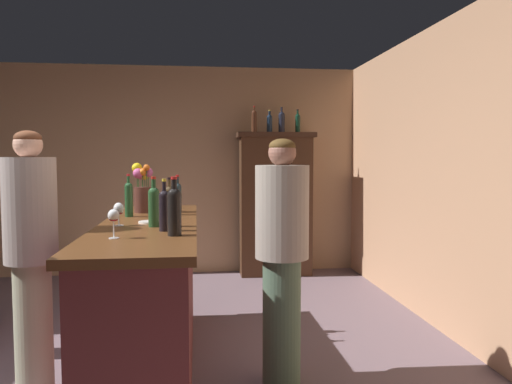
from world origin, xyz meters
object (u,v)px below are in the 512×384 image
Objects in this scene: wine_glass_front at (114,217)px; wine_bottle_chardonnay at (169,199)px; bar_counter at (150,297)px; display_bottle_left at (254,120)px; flower_arrangement at (143,189)px; display_bottle_midleft at (269,122)px; wine_glass_mid at (119,210)px; wine_bottle_pinot at (174,209)px; wine_bottle_malbec at (129,198)px; cheese_plate at (150,222)px; wine_bottle_syrah at (164,208)px; display_bottle_midright at (298,122)px; wine_bottle_riesling at (178,196)px; display_bottle_center at (282,121)px; patron_redhead at (31,251)px; display_cabinet at (275,201)px; wine_bottle_rose at (154,204)px; bartender at (282,251)px.

wine_bottle_chardonnay is at bearing 77.60° from wine_glass_front.
display_bottle_left reaches higher than bar_counter.
display_bottle_midleft is at bearing 57.38° from flower_arrangement.
bar_counter is 0.66m from wine_glass_mid.
wine_bottle_malbec is at bearing 111.45° from wine_bottle_pinot.
wine_bottle_pinot is 0.63m from cheese_plate.
wine_bottle_syrah is at bearing -68.04° from wine_bottle_malbec.
cheese_plate is at bearing -119.81° from display_bottle_midright.
wine_bottle_riesling is 0.87m from wine_glass_mid.
wine_glass_front is (-0.26, -0.25, -0.02)m from wine_bottle_syrah.
wine_bottle_pinot is 1.15× the size of display_bottle_midright.
display_bottle_center is at bearing 63.47° from cheese_plate.
display_bottle_midright is (0.36, 0.00, 0.01)m from display_bottle_midleft.
patron_redhead is at bearing -159.46° from bar_counter.
wine_bottle_malbec is at bearing 90.05° from wine_glass_mid.
wine_bottle_chardonnay is at bearing -111.94° from display_bottle_left.
wine_bottle_syrah is at bearing -72.10° from bar_counter.
wine_bottle_syrah is 1.95× the size of wine_glass_front.
cheese_plate is at bearing -59.35° from bar_counter.
flower_arrangement is 1.26× the size of display_bottle_center.
wine_bottle_pinot is 1.16× the size of wine_bottle_chardonnay.
display_cabinet is 0.99m from display_bottle_midleft.
wine_bottle_syrah reaches higher than cheese_plate.
display_cabinet is at bearing 57.17° from patron_redhead.
wine_glass_mid is at bearing -142.28° from bar_counter.
display_cabinet is at bearing -180.00° from display_bottle_midright.
wine_bottle_pinot is at bearing -71.64° from bar_counter.
wine_bottle_syrah is at bearing -109.28° from display_bottle_midleft.
bar_counter is 1.49× the size of patron_redhead.
display_cabinet reaches higher than wine_glass_mid.
wine_bottle_rose is 2.05× the size of cheese_plate.
wine_glass_mid is 3.38m from display_bottle_center.
patron_redhead is (-0.86, -0.92, -0.26)m from wine_bottle_riesling.
bartender reaches higher than wine_bottle_syrah.
cheese_plate is (-0.16, -0.68, -0.13)m from wine_bottle_riesling.
display_bottle_midleft is at bearing 68.21° from wine_glass_front.
wine_glass_front is 1.07× the size of wine_glass_mid.
display_bottle_left reaches higher than wine_glass_mid.
bartender is (-0.72, -3.05, -1.05)m from display_bottle_midright.
display_cabinet reaches higher than wine_glass_front.
wine_bottle_malbec is 0.46m from wine_bottle_riesling.
patron_redhead is (-0.82, 0.15, -0.27)m from wine_bottle_syrah.
wine_bottle_malbec reaches higher than wine_bottle_riesling.
wine_bottle_malbec is 2.13× the size of wine_glass_mid.
wine_bottle_malbec is 0.20× the size of bartender.
wine_bottle_chardonnay is at bearing -104.19° from wine_bottle_riesling.
wine_bottle_chardonnay reaches higher than wine_glass_mid.
bartender is at bearing -8.75° from wine_glass_mid.
wine_bottle_syrah is (-0.07, 0.19, -0.01)m from wine_bottle_pinot.
cheese_plate is (0.01, -0.02, 0.52)m from bar_counter.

